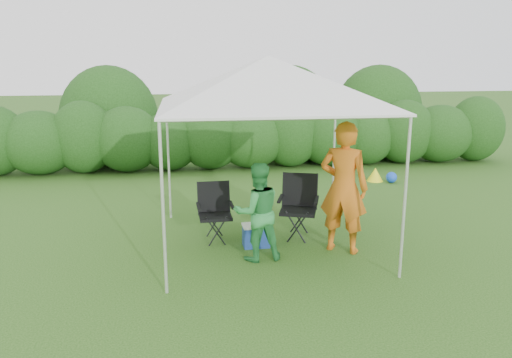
{
  "coord_description": "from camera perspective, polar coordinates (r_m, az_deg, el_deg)",
  "views": [
    {
      "loc": [
        -1.25,
        -6.7,
        2.78
      ],
      "look_at": [
        -0.19,
        0.4,
        1.05
      ],
      "focal_mm": 35.0,
      "sensor_mm": 36.0,
      "label": 1
    }
  ],
  "objects": [
    {
      "name": "ground",
      "position": [
        7.36,
        1.93,
        -8.66
      ],
      "size": [
        70.0,
        70.0,
        0.0
      ],
      "primitive_type": "plane",
      "color": "#35611E"
    },
    {
      "name": "hedge",
      "position": [
        12.91,
        -2.45,
        4.85
      ],
      "size": [
        15.15,
        1.53,
        1.8
      ],
      "color": "#214E18",
      "rests_on": "ground"
    },
    {
      "name": "canopy",
      "position": [
        7.31,
        1.37,
        11.06
      ],
      "size": [
        3.1,
        3.1,
        2.83
      ],
      "color": "silver",
      "rests_on": "ground"
    },
    {
      "name": "chair_right",
      "position": [
        7.98,
        4.92,
        -2.6
      ],
      "size": [
        0.74,
        0.7,
        1.0
      ],
      "rotation": [
        0.0,
        0.0,
        -0.32
      ],
      "color": "black",
      "rests_on": "ground"
    },
    {
      "name": "chair_left",
      "position": [
        7.84,
        -4.75,
        -3.3
      ],
      "size": [
        0.57,
        0.52,
        0.9
      ],
      "rotation": [
        0.0,
        0.0,
        0.03
      ],
      "color": "black",
      "rests_on": "ground"
    },
    {
      "name": "man",
      "position": [
        7.33,
        9.99,
        -0.96
      ],
      "size": [
        0.84,
        0.77,
        1.93
      ],
      "primitive_type": "imported",
      "rotation": [
        0.0,
        0.0,
        2.58
      ],
      "color": "orange",
      "rests_on": "ground"
    },
    {
      "name": "woman",
      "position": [
        6.98,
        0.17,
        -3.78
      ],
      "size": [
        0.74,
        0.61,
        1.4
      ],
      "primitive_type": "imported",
      "rotation": [
        0.0,
        0.0,
        3.27
      ],
      "color": "green",
      "rests_on": "ground"
    },
    {
      "name": "cooler",
      "position": [
        7.62,
        -0.0,
        -6.45
      ],
      "size": [
        0.41,
        0.31,
        0.34
      ],
      "rotation": [
        0.0,
        0.0,
        0.03
      ],
      "color": "navy",
      "rests_on": "ground"
    },
    {
      "name": "bottle",
      "position": [
        7.5,
        0.5,
        -4.51
      ],
      "size": [
        0.06,
        0.06,
        0.22
      ],
      "primitive_type": "cylinder",
      "color": "#592D0C",
      "rests_on": "cooler"
    },
    {
      "name": "lawn_toy",
      "position": [
        11.94,
        13.92,
        0.42
      ],
      "size": [
        0.63,
        0.52,
        0.31
      ],
      "color": "#FDF81A",
      "rests_on": "ground"
    }
  ]
}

